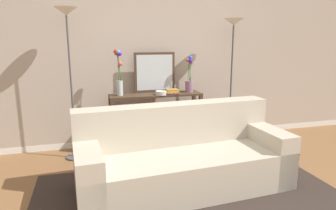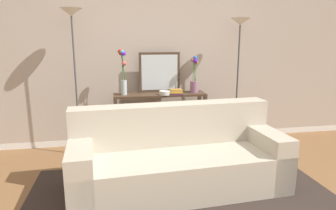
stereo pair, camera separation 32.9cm
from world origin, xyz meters
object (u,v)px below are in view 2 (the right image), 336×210
at_px(vase_tall_flowers, 123,73).
at_px(book_stack, 176,92).
at_px(floor_lamp_left, 73,42).
at_px(vase_short_flowers, 194,79).
at_px(floor_lamp_right, 239,47).
at_px(wall_mirror, 160,72).
at_px(fruit_bowl, 165,93).
at_px(couch, 178,160).
at_px(console_table, 160,111).
at_px(book_row_under_console, 138,145).

distance_m(vase_tall_flowers, book_stack, 0.78).
bearing_deg(floor_lamp_left, vase_short_flowers, 3.58).
bearing_deg(vase_tall_flowers, floor_lamp_left, -172.29).
bearing_deg(floor_lamp_right, vase_short_flowers, 170.57).
xyz_separation_m(wall_mirror, fruit_bowl, (0.04, -0.24, -0.26)).
bearing_deg(vase_tall_flowers, couch, -67.61).
relative_size(console_table, book_stack, 6.21).
bearing_deg(floor_lamp_right, fruit_bowl, -179.76).
height_order(vase_short_flowers, book_stack, vase_short_flowers).
bearing_deg(book_stack, book_row_under_console, 169.87).
distance_m(couch, floor_lamp_left, 2.04).
xyz_separation_m(console_table, floor_lamp_left, (-1.15, -0.10, 0.99)).
bearing_deg(floor_lamp_left, book_stack, -0.03).
height_order(wall_mirror, book_row_under_console, wall_mirror).
distance_m(vase_tall_flowers, vase_short_flowers, 1.04).
xyz_separation_m(couch, vase_tall_flowers, (-0.51, 1.25, 0.81)).
distance_m(fruit_bowl, book_row_under_console, 0.88).
xyz_separation_m(wall_mirror, book_stack, (0.19, -0.23, -0.26)).
relative_size(vase_tall_flowers, book_row_under_console, 1.45).
relative_size(floor_lamp_right, vase_tall_flowers, 2.94).
bearing_deg(vase_tall_flowers, wall_mirror, 15.50).
xyz_separation_m(couch, floor_lamp_right, (1.14, 1.16, 1.16)).
height_order(couch, book_row_under_console, couch).
height_order(vase_tall_flowers, fruit_bowl, vase_tall_flowers).
bearing_deg(book_row_under_console, couch, -75.54).
bearing_deg(vase_short_flowers, book_row_under_console, -179.44).
relative_size(fruit_bowl, book_row_under_console, 0.38).
height_order(floor_lamp_left, book_stack, floor_lamp_left).
distance_m(wall_mirror, vase_short_flowers, 0.52).
bearing_deg(console_table, wall_mirror, 82.61).
distance_m(floor_lamp_left, wall_mirror, 1.27).
relative_size(couch, console_table, 1.72).
relative_size(console_table, fruit_bowl, 7.87).
distance_m(couch, vase_short_flowers, 1.53).
distance_m(console_table, vase_short_flowers, 0.68).
bearing_deg(couch, vase_short_flowers, 67.80).
relative_size(floor_lamp_left, vase_tall_flowers, 3.09).
bearing_deg(book_row_under_console, book_stack, -10.13).
height_order(vase_short_flowers, book_row_under_console, vase_short_flowers).
relative_size(floor_lamp_right, book_row_under_console, 4.27).
bearing_deg(book_stack, couch, -100.45).
bearing_deg(wall_mirror, vase_tall_flowers, -164.50).
bearing_deg(book_stack, vase_short_flowers, 19.05).
xyz_separation_m(floor_lamp_right, vase_tall_flowers, (-1.65, 0.09, -0.34)).
xyz_separation_m(book_stack, book_row_under_console, (-0.54, 0.10, -0.79)).
bearing_deg(vase_short_flowers, couch, -112.20).
relative_size(couch, book_stack, 10.69).
bearing_deg(wall_mirror, floor_lamp_right, -11.78).
xyz_separation_m(vase_short_flowers, fruit_bowl, (-0.46, -0.11, -0.17)).
bearing_deg(floor_lamp_right, wall_mirror, 168.22).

